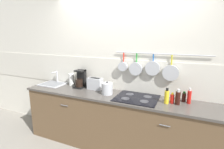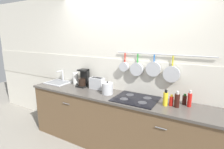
{
  "view_description": "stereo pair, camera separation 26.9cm",
  "coord_description": "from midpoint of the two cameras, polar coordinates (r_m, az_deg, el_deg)",
  "views": [
    {
      "loc": [
        1.01,
        -2.4,
        1.87
      ],
      "look_at": [
        -0.06,
        0.0,
        1.27
      ],
      "focal_mm": 28.0,
      "sensor_mm": 36.0,
      "label": 1
    },
    {
      "loc": [
        1.25,
        -2.28,
        1.87
      ],
      "look_at": [
        -0.06,
        0.0,
        1.27
      ],
      "focal_mm": 28.0,
      "sensor_mm": 36.0,
      "label": 2
    }
  ],
  "objects": [
    {
      "name": "countertop",
      "position": [
        2.77,
        3.95,
        -7.28
      ],
      "size": [
        3.23,
        0.57,
        0.03
      ],
      "color": "#4C4742",
      "rests_on": "cabinet_base"
    },
    {
      "name": "cabinet_base",
      "position": [
        2.96,
        3.81,
        -15.84
      ],
      "size": [
        3.19,
        0.55,
        0.9
      ],
      "color": "brown",
      "rests_on": "ground_plane"
    },
    {
      "name": "ground_plane",
      "position": [
        3.2,
        3.68,
        -22.94
      ],
      "size": [
        12.0,
        12.0,
        0.0
      ],
      "primitive_type": "plane",
      "color": "gray"
    },
    {
      "name": "kettle",
      "position": [
        2.81,
        1.25,
        -4.6
      ],
      "size": [
        0.18,
        0.18,
        0.21
      ],
      "color": "#B7BABF",
      "rests_on": "countertop"
    },
    {
      "name": "coffee_maker",
      "position": [
        3.24,
        -6.92,
        -1.58
      ],
      "size": [
        0.18,
        0.21,
        0.32
      ],
      "color": "black",
      "rests_on": "countertop"
    },
    {
      "name": "toaster",
      "position": [
        3.07,
        -2.41,
        -2.9
      ],
      "size": [
        0.27,
        0.14,
        0.2
      ],
      "color": "#B7BABF",
      "rests_on": "countertop"
    },
    {
      "name": "sink_basin",
      "position": [
        3.59,
        -15.1,
        -2.35
      ],
      "size": [
        0.45,
        0.37,
        0.24
      ],
      "color": "#B7BABF",
      "rests_on": "countertop"
    },
    {
      "name": "bottle_olive_oil",
      "position": [
        2.6,
        26.8,
        -7.35
      ],
      "size": [
        0.05,
        0.05,
        0.22
      ],
      "color": "red",
      "rests_on": "countertop"
    },
    {
      "name": "wall_back",
      "position": [
        2.95,
        6.89,
        1.24
      ],
      "size": [
        7.2,
        0.14,
        2.6
      ],
      "color": "silver",
      "rests_on": "ground_plane"
    },
    {
      "name": "bottle_sesame_oil",
      "position": [
        2.66,
        25.35,
        -7.52
      ],
      "size": [
        0.06,
        0.06,
        0.15
      ],
      "color": "#33140F",
      "rests_on": "countertop"
    },
    {
      "name": "cooktop",
      "position": [
        2.65,
        10.69,
        -7.88
      ],
      "size": [
        0.63,
        0.52,
        0.01
      ],
      "color": "black",
      "rests_on": "countertop"
    },
    {
      "name": "bottle_dish_soap",
      "position": [
        2.54,
        21.76,
        -8.04
      ],
      "size": [
        0.05,
        0.05,
        0.15
      ],
      "color": "red",
      "rests_on": "countertop"
    },
    {
      "name": "bottle_cooking_wine",
      "position": [
        2.51,
        23.41,
        -7.74
      ],
      "size": [
        0.07,
        0.07,
        0.22
      ],
      "color": "#33140F",
      "rests_on": "countertop"
    },
    {
      "name": "paper_towel_roll",
      "position": [
        3.4,
        -9.63,
        -1.3
      ],
      "size": [
        0.1,
        0.1,
        0.22
      ],
      "color": "white",
      "rests_on": "countertop"
    },
    {
      "name": "bottle_vinegar",
      "position": [
        2.5,
        20.08,
        -7.46
      ],
      "size": [
        0.06,
        0.06,
        0.22
      ],
      "color": "yellow",
      "rests_on": "countertop"
    }
  ]
}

